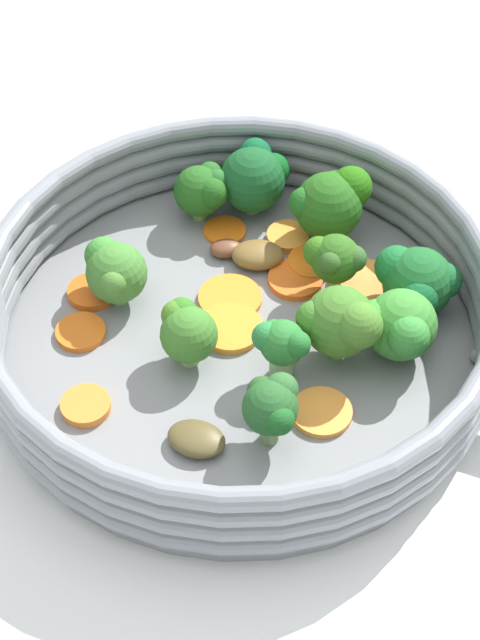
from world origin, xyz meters
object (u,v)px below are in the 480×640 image
carrot_slice_7 (81,332)px  carrot_slice_8 (364,283)px  broccoli_floret_3 (341,323)px  carrot_slice_6 (91,292)px  carrot_slice_11 (288,237)px  carrot_slice_3 (86,406)px  carrot_slice_12 (329,319)px  broccoli_floret_8 (114,271)px  carrot_slice_10 (295,279)px  carrot_slice_1 (225,231)px  broccoli_floret_0 (187,330)px  carrot_slice_0 (230,298)px  broccoli_floret_4 (272,406)px  mushroom_piece_0 (226,248)px  broccoli_floret_1 (203,190)px  broccoli_floret_10 (397,326)px  skillet (240,343)px  mushroom_piece_2 (196,439)px  broccoli_floret_6 (417,282)px  carrot_slice_5 (391,296)px  broccoli_floret_9 (330,201)px  broccoli_floret_2 (255,176)px  carrot_slice_2 (235,324)px  broccoli_floret_5 (334,259)px  carrot_slice_4 (322,412)px  broccoli_floret_7 (281,344)px

carrot_slice_7 → carrot_slice_8: 0.19m
broccoli_floret_3 → carrot_slice_6: bearing=-71.5°
carrot_slice_11 → carrot_slice_3: bearing=-2.9°
carrot_slice_3 → carrot_slice_12: carrot_slice_3 is taller
carrot_slice_8 → broccoli_floret_8: (0.11, -0.12, 0.02)m
carrot_slice_10 → broccoli_floret_8: bearing=-44.8°
carrot_slice_1 → broccoli_floret_0: (0.10, 0.05, 0.02)m
carrot_slice_6 → carrot_slice_0: bearing=124.4°
carrot_slice_7 → broccoli_floret_4: 0.15m
broccoli_floret_8 → mushroom_piece_0: (-0.08, 0.03, -0.02)m
carrot_slice_12 → broccoli_floret_0: (0.08, -0.05, 0.02)m
broccoli_floret_3 → broccoli_floret_1: bearing=-109.3°
carrot_slice_6 → broccoli_floret_10: bearing=112.7°
carrot_slice_1 → carrot_slice_10: size_ratio=0.80×
broccoli_floret_0 → broccoli_floret_1: size_ratio=1.00×
skillet → mushroom_piece_2: (0.08, 0.03, 0.01)m
carrot_slice_0 → broccoli_floret_6: bearing=123.5°
mushroom_piece_0 → carrot_slice_7: bearing=-13.8°
broccoli_floret_4 → carrot_slice_5: bearing=-178.2°
broccoli_floret_9 → mushroom_piece_0: size_ratio=2.50×
carrot_slice_8 → broccoli_floret_4: bearing=10.0°
mushroom_piece_2 → broccoli_floret_2: bearing=-152.3°
carrot_slice_1 → carrot_slice_10: bearing=81.9°
carrot_slice_6 → carrot_slice_3: bearing=40.8°
broccoli_floret_8 → broccoli_floret_9: (-0.13, 0.08, 0.01)m
broccoli_floret_6 → broccoli_floret_2: bearing=-97.2°
broccoli_floret_1 → broccoli_floret_6: 0.16m
carrot_slice_2 → carrot_slice_3: (0.11, -0.03, 0.00)m
broccoli_floret_6 → mushroom_piece_0: 0.13m
carrot_slice_0 → broccoli_floret_1: broccoli_floret_1 is taller
carrot_slice_3 → broccoli_floret_1: broccoli_floret_1 is taller
broccoli_floret_5 → broccoli_floret_8: bearing=-50.0°
carrot_slice_11 → mushroom_piece_2: size_ratio=0.85×
carrot_slice_5 → broccoli_floret_0: 0.14m
carrot_slice_12 → broccoli_floret_6: broccoli_floret_6 is taller
carrot_slice_12 → mushroom_piece_2: mushroom_piece_2 is taller
carrot_slice_4 → broccoli_floret_0: bearing=-81.4°
broccoli_floret_7 → carrot_slice_1: bearing=-127.1°
broccoli_floret_3 → broccoli_floret_5: broccoli_floret_3 is taller
carrot_slice_8 → carrot_slice_12: 0.04m
skillet → broccoli_floret_4: size_ratio=6.78×
broccoli_floret_2 → mushroom_piece_2: broccoli_floret_2 is taller
carrot_slice_1 → broccoli_floret_8: size_ratio=0.65×
carrot_slice_8 → skillet: bearing=-24.1°
skillet → broccoli_floret_1: size_ratio=7.41×
broccoli_floret_0 → broccoli_floret_4: (0.02, 0.08, 0.00)m
carrot_slice_11 → broccoli_floret_1: 0.07m
carrot_slice_0 → broccoli_floret_7: size_ratio=0.96×
carrot_slice_8 → broccoli_floret_5: broccoli_floret_5 is taller
skillet → mushroom_piece_2: mushroom_piece_2 is taller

